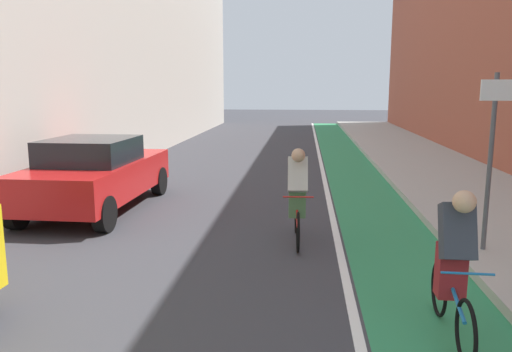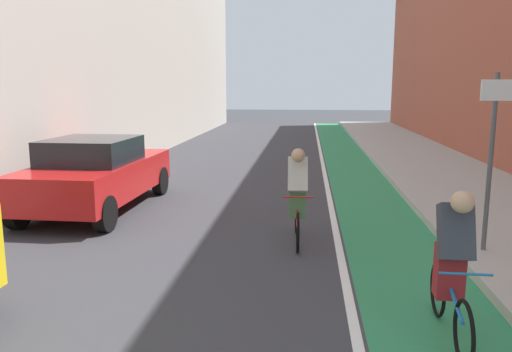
# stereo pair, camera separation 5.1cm
# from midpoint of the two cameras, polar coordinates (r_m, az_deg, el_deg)

# --- Properties ---
(ground_plane) EXTENTS (82.66, 82.66, 0.00)m
(ground_plane) POSITION_cam_midpoint_polar(r_m,az_deg,el_deg) (14.99, -0.61, 0.28)
(ground_plane) COLOR #38383D
(bike_lane_paint) EXTENTS (1.60, 37.57, 0.00)m
(bike_lane_paint) POSITION_cam_midpoint_polar(r_m,az_deg,el_deg) (16.95, 10.36, 1.27)
(bike_lane_paint) COLOR #2D8451
(bike_lane_paint) RESTS_ON ground
(lane_divider_stripe) EXTENTS (0.12, 37.57, 0.00)m
(lane_divider_stripe) POSITION_cam_midpoint_polar(r_m,az_deg,el_deg) (16.89, 7.32, 1.32)
(lane_divider_stripe) COLOR white
(lane_divider_stripe) RESTS_ON ground
(sidewalk_right) EXTENTS (3.46, 37.57, 0.14)m
(sidewalk_right) POSITION_cam_midpoint_polar(r_m,az_deg,el_deg) (17.34, 18.73, 1.32)
(sidewalk_right) COLOR #A8A59E
(sidewalk_right) RESTS_ON ground
(building_facade_right) EXTENTS (2.40, 33.57, 10.35)m
(building_facade_right) POSITION_cam_midpoint_polar(r_m,az_deg,el_deg) (20.10, 26.75, 16.56)
(building_facade_right) COLOR #9E4C38
(building_facade_right) RESTS_ON ground
(parked_sedan_red) EXTENTS (1.97, 4.33, 1.53)m
(parked_sedan_red) POSITION_cam_midpoint_polar(r_m,az_deg,el_deg) (10.99, -17.89, 0.30)
(parked_sedan_red) COLOR red
(parked_sedan_red) RESTS_ON ground
(cyclist_lead) EXTENTS (0.48, 1.69, 1.60)m
(cyclist_lead) POSITION_cam_midpoint_polar(r_m,az_deg,el_deg) (5.54, 21.31, -9.18)
(cyclist_lead) COLOR black
(cyclist_lead) RESTS_ON ground
(cyclist_mid) EXTENTS (0.48, 1.69, 1.60)m
(cyclist_mid) POSITION_cam_midpoint_polar(r_m,az_deg,el_deg) (8.32, 4.54, -2.14)
(cyclist_mid) COLOR black
(cyclist_mid) RESTS_ON ground
(street_sign_post) EXTENTS (0.44, 0.07, 2.63)m
(street_sign_post) POSITION_cam_midpoint_polar(r_m,az_deg,el_deg) (8.10, 24.99, 3.05)
(street_sign_post) COLOR #4C4C51
(street_sign_post) RESTS_ON sidewalk_right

